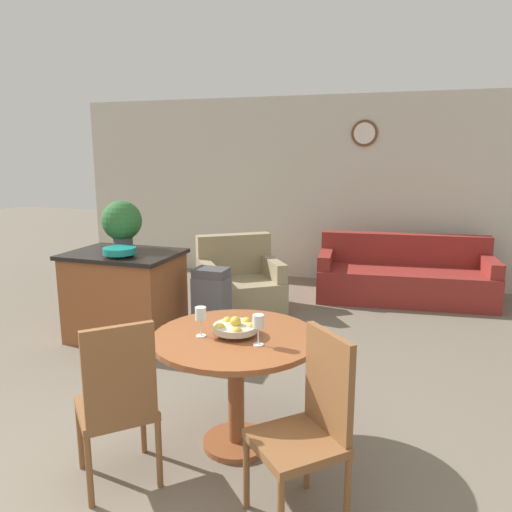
{
  "coord_description": "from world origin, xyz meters",
  "views": [
    {
      "loc": [
        1.38,
        -1.93,
        1.91
      ],
      "look_at": [
        -0.05,
        2.31,
        0.97
      ],
      "focal_mm": 35.0,
      "sensor_mm": 36.0,
      "label": 1
    }
  ],
  "objects_px": {
    "dining_table": "(236,361)",
    "armchair": "(239,286)",
    "fruit_bowl": "(236,327)",
    "teal_bowl": "(120,251)",
    "trash_bin": "(212,305)",
    "couch": "(404,278)",
    "dining_chair_near_left": "(118,399)",
    "wine_glass_left": "(201,315)",
    "wine_glass_right": "(258,323)",
    "kitchen_island": "(125,296)",
    "potted_plant": "(122,222)",
    "dining_chair_near_right": "(310,421)"
  },
  "relations": [
    {
      "from": "dining_table",
      "to": "armchair",
      "type": "relative_size",
      "value": 0.86
    },
    {
      "from": "fruit_bowl",
      "to": "teal_bowl",
      "type": "height_order",
      "value": "teal_bowl"
    },
    {
      "from": "trash_bin",
      "to": "couch",
      "type": "xyz_separation_m",
      "value": [
        1.81,
        2.12,
        -0.09
      ]
    },
    {
      "from": "teal_bowl",
      "to": "dining_chair_near_left",
      "type": "bearing_deg",
      "value": -57.28
    },
    {
      "from": "wine_glass_left",
      "to": "wine_glass_right",
      "type": "relative_size",
      "value": 1.0
    },
    {
      "from": "dining_chair_near_left",
      "to": "kitchen_island",
      "type": "relative_size",
      "value": 0.92
    },
    {
      "from": "potted_plant",
      "to": "trash_bin",
      "type": "relative_size",
      "value": 0.66
    },
    {
      "from": "wine_glass_right",
      "to": "armchair",
      "type": "distance_m",
      "value": 3.12
    },
    {
      "from": "dining_chair_near_right",
      "to": "teal_bowl",
      "type": "xyz_separation_m",
      "value": [
        -2.28,
        1.76,
        0.42
      ]
    },
    {
      "from": "dining_table",
      "to": "dining_chair_near_right",
      "type": "xyz_separation_m",
      "value": [
        0.59,
        -0.48,
        -0.05
      ]
    },
    {
      "from": "kitchen_island",
      "to": "couch",
      "type": "xyz_separation_m",
      "value": [
        2.67,
        2.36,
        -0.17
      ]
    },
    {
      "from": "dining_table",
      "to": "kitchen_island",
      "type": "relative_size",
      "value": 0.96
    },
    {
      "from": "dining_chair_near_right",
      "to": "teal_bowl",
      "type": "bearing_deg",
      "value": 7.72
    },
    {
      "from": "dining_table",
      "to": "potted_plant",
      "type": "bearing_deg",
      "value": 139.11
    },
    {
      "from": "dining_chair_near_left",
      "to": "dining_chair_near_right",
      "type": "bearing_deg",
      "value": -38.85
    },
    {
      "from": "wine_glass_right",
      "to": "armchair",
      "type": "bearing_deg",
      "value": 112.6
    },
    {
      "from": "kitchen_island",
      "to": "couch",
      "type": "distance_m",
      "value": 3.57
    },
    {
      "from": "dining_table",
      "to": "wine_glass_left",
      "type": "height_order",
      "value": "wine_glass_left"
    },
    {
      "from": "wine_glass_left",
      "to": "couch",
      "type": "bearing_deg",
      "value": 74.28
    },
    {
      "from": "couch",
      "to": "teal_bowl",
      "type": "bearing_deg",
      "value": -141.9
    },
    {
      "from": "dining_chair_near_left",
      "to": "armchair",
      "type": "height_order",
      "value": "dining_chair_near_left"
    },
    {
      "from": "dining_chair_near_right",
      "to": "fruit_bowl",
      "type": "bearing_deg",
      "value": 6.02
    },
    {
      "from": "kitchen_island",
      "to": "trash_bin",
      "type": "height_order",
      "value": "kitchen_island"
    },
    {
      "from": "fruit_bowl",
      "to": "wine_glass_left",
      "type": "distance_m",
      "value": 0.24
    },
    {
      "from": "kitchen_island",
      "to": "potted_plant",
      "type": "height_order",
      "value": "potted_plant"
    },
    {
      "from": "wine_glass_right",
      "to": "kitchen_island",
      "type": "height_order",
      "value": "wine_glass_right"
    },
    {
      "from": "dining_chair_near_left",
      "to": "teal_bowl",
      "type": "relative_size",
      "value": 3.2
    },
    {
      "from": "wine_glass_right",
      "to": "couch",
      "type": "height_order",
      "value": "wine_glass_right"
    },
    {
      "from": "dining_chair_near_left",
      "to": "wine_glass_right",
      "type": "height_order",
      "value": "dining_chair_near_left"
    },
    {
      "from": "dining_table",
      "to": "wine_glass_left",
      "type": "bearing_deg",
      "value": -157.12
    },
    {
      "from": "kitchen_island",
      "to": "couch",
      "type": "bearing_deg",
      "value": 41.54
    },
    {
      "from": "armchair",
      "to": "potted_plant",
      "type": "bearing_deg",
      "value": -164.53
    },
    {
      "from": "potted_plant",
      "to": "dining_chair_near_right",
      "type": "bearing_deg",
      "value": -40.5
    },
    {
      "from": "dining_table",
      "to": "kitchen_island",
      "type": "height_order",
      "value": "kitchen_island"
    },
    {
      "from": "trash_bin",
      "to": "couch",
      "type": "height_order",
      "value": "couch"
    },
    {
      "from": "dining_chair_near_left",
      "to": "trash_bin",
      "type": "xyz_separation_m",
      "value": [
        -0.43,
        2.29,
        -0.17
      ]
    },
    {
      "from": "potted_plant",
      "to": "fruit_bowl",
      "type": "bearing_deg",
      "value": -40.85
    },
    {
      "from": "kitchen_island",
      "to": "teal_bowl",
      "type": "xyz_separation_m",
      "value": [
        0.09,
        -0.18,
        0.51
      ]
    },
    {
      "from": "dining_table",
      "to": "dining_chair_near_left",
      "type": "xyz_separation_m",
      "value": [
        -0.48,
        -0.59,
        -0.05
      ]
    },
    {
      "from": "teal_bowl",
      "to": "trash_bin",
      "type": "bearing_deg",
      "value": 28.86
    },
    {
      "from": "dining_table",
      "to": "kitchen_island",
      "type": "distance_m",
      "value": 2.29
    },
    {
      "from": "kitchen_island",
      "to": "teal_bowl",
      "type": "relative_size",
      "value": 3.49
    },
    {
      "from": "dining_table",
      "to": "dining_chair_near_right",
      "type": "bearing_deg",
      "value": -39.23
    },
    {
      "from": "couch",
      "to": "fruit_bowl",
      "type": "bearing_deg",
      "value": -109.69
    },
    {
      "from": "dining_table",
      "to": "kitchen_island",
      "type": "bearing_deg",
      "value": 140.58
    },
    {
      "from": "wine_glass_right",
      "to": "teal_bowl",
      "type": "relative_size",
      "value": 0.6
    },
    {
      "from": "teal_bowl",
      "to": "armchair",
      "type": "xyz_separation_m",
      "value": [
        0.7,
        1.44,
        -0.67
      ]
    },
    {
      "from": "wine_glass_left",
      "to": "couch",
      "type": "distance_m",
      "value": 4.1
    },
    {
      "from": "dining_table",
      "to": "fruit_bowl",
      "type": "xyz_separation_m",
      "value": [
        0.0,
        0.0,
        0.23
      ]
    },
    {
      "from": "dining_chair_near_right",
      "to": "potted_plant",
      "type": "height_order",
      "value": "potted_plant"
    }
  ]
}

